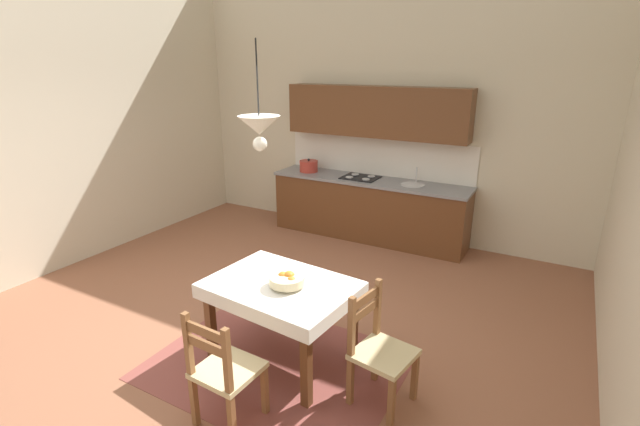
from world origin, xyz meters
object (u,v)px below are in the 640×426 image
at_px(dining_chair_window_side, 379,351).
at_px(dining_table, 281,298).
at_px(kitchen_cabinetry, 370,181).
at_px(dining_chair_camera_side, 224,372).
at_px(fruit_bowl, 287,280).
at_px(pendant_lamp, 259,127).

bearing_deg(dining_chair_window_side, dining_table, 176.37).
height_order(kitchen_cabinetry, dining_chair_window_side, kitchen_cabinetry).
relative_size(dining_chair_window_side, dining_chair_camera_side, 1.00).
height_order(dining_table, fruit_bowl, fruit_bowl).
bearing_deg(kitchen_cabinetry, fruit_bowl, -79.19).
bearing_deg(pendant_lamp, dining_table, 37.97).
relative_size(dining_chair_camera_side, fruit_bowl, 3.10).
height_order(dining_chair_window_side, fruit_bowl, dining_chair_window_side).
height_order(kitchen_cabinetry, fruit_bowl, kitchen_cabinetry).
bearing_deg(dining_chair_window_side, fruit_bowl, 177.16).
distance_m(dining_chair_window_side, pendant_lamp, 1.92).
relative_size(fruit_bowl, pendant_lamp, 0.37).
bearing_deg(kitchen_cabinetry, dining_chair_window_side, -65.57).
xyz_separation_m(kitchen_cabinetry, fruit_bowl, (0.60, -3.16, -0.04)).
distance_m(kitchen_cabinetry, pendant_lamp, 3.46).
bearing_deg(dining_chair_camera_side, pendant_lamp, 101.62).
distance_m(kitchen_cabinetry, dining_table, 3.19).
bearing_deg(pendant_lamp, kitchen_cabinetry, 97.55).
bearing_deg(fruit_bowl, dining_chair_window_side, -2.84).
height_order(dining_chair_window_side, pendant_lamp, pendant_lamp).
distance_m(kitchen_cabinetry, dining_chair_camera_side, 4.02).
distance_m(dining_table, fruit_bowl, 0.22).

